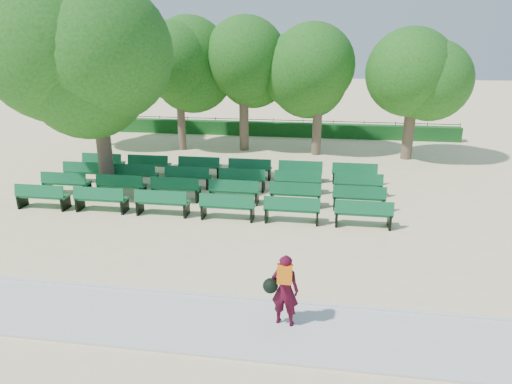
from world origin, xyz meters
TOP-DOWN VIEW (x-y plane):
  - ground at (0.00, 0.00)m, footprint 120.00×120.00m
  - paving at (0.00, -7.40)m, footprint 30.00×2.20m
  - curb at (0.00, -6.25)m, footprint 30.00×0.12m
  - hedge at (0.00, 14.00)m, footprint 26.00×0.70m
  - fence at (0.00, 14.40)m, footprint 26.00×0.10m
  - tree_line at (0.00, 10.00)m, footprint 21.80×6.80m
  - bench_array at (-0.14, 1.60)m, footprint 2.02×0.73m
  - tree_among at (-4.79, 1.69)m, footprint 5.81×5.81m
  - person at (3.71, -7.15)m, footprint 0.84×0.53m

SIDE VIEW (x-z plane):
  - ground at x=0.00m, z-range 0.00..0.00m
  - fence at x=0.00m, z-range -0.51..0.51m
  - tree_line at x=0.00m, z-range -3.52..3.52m
  - paving at x=0.00m, z-range 0.00..0.06m
  - curb at x=0.00m, z-range 0.00..0.10m
  - bench_array at x=-0.14m, z-range -0.52..0.73m
  - hedge at x=0.00m, z-range 0.00..0.90m
  - person at x=3.71m, z-range 0.09..1.81m
  - tree_among at x=-4.79m, z-range 1.23..8.95m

